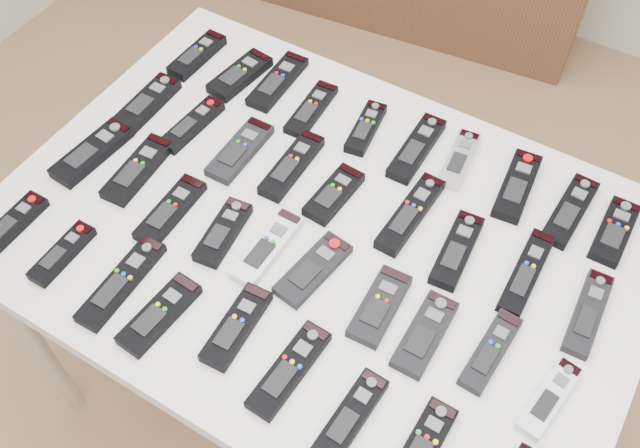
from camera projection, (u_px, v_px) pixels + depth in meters
The scene contains 39 objects.
ground at pixel (326, 443), 1.93m from camera, with size 4.00×4.00×0.00m, color #99774E.
table at pixel (320, 247), 1.44m from camera, with size 1.25×0.88×0.78m.
remote_0 at pixel (197, 55), 1.68m from camera, with size 0.05×0.16×0.02m, color black.
remote_1 at pixel (240, 75), 1.64m from camera, with size 0.06×0.16×0.02m, color black.
remote_2 at pixel (278, 81), 1.63m from camera, with size 0.06×0.19×0.02m, color black.
remote_3 at pixel (311, 109), 1.58m from camera, with size 0.05×0.17×0.02m, color black.
remote_4 at pixel (366, 128), 1.54m from camera, with size 0.04×0.15×0.02m, color black.
remote_5 at pixel (417, 148), 1.50m from camera, with size 0.05×0.19×0.02m, color black.
remote_6 at pixel (459, 160), 1.48m from camera, with size 0.05×0.15×0.02m, color #B7B7BC.
remote_7 at pixel (517, 186), 1.44m from camera, with size 0.06×0.18×0.02m, color black.
remote_8 at pixel (570, 211), 1.41m from camera, with size 0.05×0.18×0.02m, color black.
remote_9 at pixel (614, 231), 1.38m from camera, with size 0.06×0.16×0.02m, color black.
remote_10 at pixel (148, 102), 1.59m from camera, with size 0.06×0.17×0.02m, color black.
remote_11 at pixel (192, 125), 1.55m from camera, with size 0.05×0.17×0.02m, color black.
remote_12 at pixel (240, 150), 1.50m from camera, with size 0.06×0.18×0.02m, color black.
remote_13 at pixel (292, 165), 1.47m from camera, with size 0.05×0.19×0.02m, color black.
remote_14 at pixel (334, 194), 1.43m from camera, with size 0.06×0.15×0.02m, color black.
remote_15 at pixel (410, 214), 1.40m from camera, with size 0.05×0.21×0.02m, color black.
remote_16 at pixel (457, 250), 1.35m from camera, with size 0.05×0.17×0.02m, color black.
remote_17 at pixel (526, 273), 1.32m from camera, with size 0.05×0.20×0.02m, color black.
remote_18 at pixel (588, 313), 1.27m from camera, with size 0.05×0.18×0.02m, color black.
remote_19 at pixel (92, 152), 1.50m from camera, with size 0.06×0.19×0.02m, color black.
remote_20 at pixel (138, 169), 1.47m from camera, with size 0.06×0.18×0.02m, color black.
remote_21 at pixel (171, 210), 1.41m from camera, with size 0.05×0.18×0.02m, color black.
remote_22 at pixel (223, 232), 1.37m from camera, with size 0.05×0.15×0.02m, color black.
remote_23 at pixel (267, 247), 1.35m from camera, with size 0.05×0.18×0.02m, color #B7B7BC.
remote_24 at pixel (313, 269), 1.33m from camera, with size 0.06×0.17×0.02m, color black.
remote_25 at pixel (380, 306), 1.28m from camera, with size 0.06×0.16×0.02m, color black.
remote_26 at pixel (425, 334), 1.24m from camera, with size 0.06×0.16×0.02m, color black.
remote_27 at pixel (490, 351), 1.23m from camera, with size 0.04×0.17×0.02m, color black.
remote_28 at pixel (549, 398), 1.17m from camera, with size 0.04×0.15×0.02m, color silver.
remote_29 at pixel (13, 223), 1.39m from camera, with size 0.05×0.15×0.02m, color black.
remote_30 at pixel (62, 253), 1.35m from camera, with size 0.04×0.15×0.02m, color black.
remote_31 at pixel (122, 282), 1.31m from camera, with size 0.05×0.21×0.02m, color black.
remote_32 at pixel (159, 314), 1.27m from camera, with size 0.06×0.17×0.02m, color black.
remote_33 at pixel (237, 326), 1.25m from camera, with size 0.05×0.17×0.02m, color black.
remote_34 at pixel (289, 370), 1.20m from camera, with size 0.05×0.19×0.02m, color black.
remote_35 at pixel (351, 417), 1.15m from camera, with size 0.05×0.17×0.02m, color black.
remote_36 at pixel (424, 444), 1.13m from camera, with size 0.05×0.15×0.02m, color black.
Camera 1 is at (0.33, -0.58, 1.91)m, focal length 40.00 mm.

